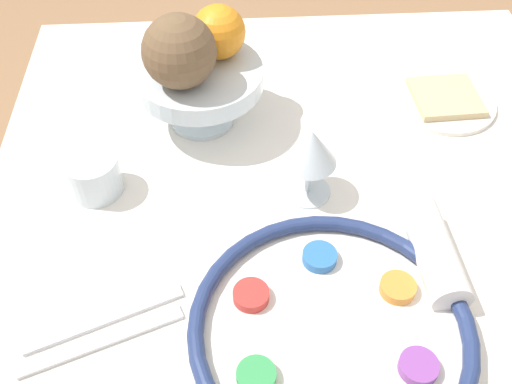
# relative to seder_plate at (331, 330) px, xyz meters

# --- Properties ---
(dining_table) EXTENTS (1.19, 0.94, 0.73)m
(dining_table) POSITION_rel_seder_plate_xyz_m (0.12, -0.00, -0.38)
(dining_table) COLOR white
(dining_table) RESTS_ON ground_plane
(seder_plate) EXTENTS (0.34, 0.34, 0.03)m
(seder_plate) POSITION_rel_seder_plate_xyz_m (0.00, 0.00, 0.00)
(seder_plate) COLOR silver
(seder_plate) RESTS_ON dining_table
(wine_glass) EXTENTS (0.07, 0.07, 0.12)m
(wine_glass) POSITION_rel_seder_plate_xyz_m (0.24, -0.00, 0.07)
(wine_glass) COLOR silver
(wine_glass) RESTS_ON dining_table
(fruit_stand) EXTENTS (0.20, 0.20, 0.10)m
(fruit_stand) POSITION_rel_seder_plate_xyz_m (0.41, 0.15, 0.06)
(fruit_stand) COLOR silver
(fruit_stand) RESTS_ON dining_table
(orange_fruit) EXTENTS (0.08, 0.08, 0.08)m
(orange_fruit) POSITION_rel_seder_plate_xyz_m (0.44, 0.12, 0.13)
(orange_fruit) COLOR orange
(orange_fruit) RESTS_ON fruit_stand
(coconut) EXTENTS (0.11, 0.11, 0.11)m
(coconut) POSITION_rel_seder_plate_xyz_m (0.37, 0.17, 0.14)
(coconut) COLOR brown
(coconut) RESTS_ON fruit_stand
(bread_plate) EXTENTS (0.17, 0.17, 0.02)m
(bread_plate) POSITION_rel_seder_plate_xyz_m (0.42, -0.26, -0.01)
(bread_plate) COLOR silver
(bread_plate) RESTS_ON dining_table
(napkin_roll) EXTENTS (0.16, 0.06, 0.05)m
(napkin_roll) POSITION_rel_seder_plate_xyz_m (0.10, -0.15, 0.01)
(napkin_roll) COLOR white
(napkin_roll) RESTS_ON dining_table
(cup_near) EXTENTS (0.08, 0.08, 0.06)m
(cup_near) POSITION_rel_seder_plate_xyz_m (0.26, 0.31, 0.02)
(cup_near) COLOR silver
(cup_near) RESTS_ON dining_table
(fork_left) EXTENTS (0.09, 0.19, 0.01)m
(fork_left) POSITION_rel_seder_plate_xyz_m (0.01, 0.27, -0.01)
(fork_left) COLOR silver
(fork_left) RESTS_ON dining_table
(fork_right) EXTENTS (0.09, 0.19, 0.01)m
(fork_right) POSITION_rel_seder_plate_xyz_m (0.04, 0.27, -0.01)
(fork_right) COLOR silver
(fork_right) RESTS_ON dining_table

